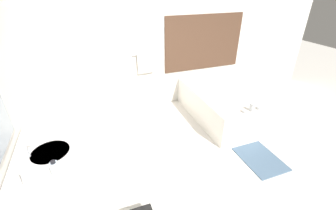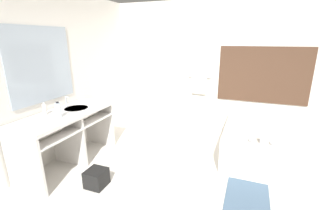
{
  "view_description": "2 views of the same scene",
  "coord_description": "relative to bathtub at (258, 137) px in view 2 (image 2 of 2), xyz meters",
  "views": [
    {
      "loc": [
        -1.36,
        -1.89,
        2.35
      ],
      "look_at": [
        -0.41,
        0.64,
        0.86
      ],
      "focal_mm": 24.0,
      "sensor_mm": 36.0,
      "label": 1
    },
    {
      "loc": [
        0.73,
        -2.58,
        1.94
      ],
      "look_at": [
        -0.52,
        0.77,
        0.88
      ],
      "focal_mm": 24.0,
      "sensor_mm": 36.0,
      "label": 2
    }
  ],
  "objects": [
    {
      "name": "soap_dispenser",
      "position": [
        -3.0,
        -1.59,
        0.65
      ],
      "size": [
        0.05,
        0.05,
        0.19
      ],
      "color": "white",
      "rests_on": "vanity_counter"
    },
    {
      "name": "water_bottle_1",
      "position": [
        -2.7,
        -1.62,
        0.68
      ],
      "size": [
        0.07,
        0.07,
        0.23
      ],
      "color": "silver",
      "rests_on": "vanity_counter"
    },
    {
      "name": "sink_faucet",
      "position": [
        -2.99,
        -1.17,
        0.65
      ],
      "size": [
        0.09,
        0.04,
        0.18
      ],
      "color": "silver",
      "rests_on": "vanity_counter"
    },
    {
      "name": "bath_mat",
      "position": [
        -0.12,
        -1.29,
        -0.29
      ],
      "size": [
        0.53,
        0.71,
        0.02
      ],
      "color": "slate",
      "rests_on": "ground_plane"
    },
    {
      "name": "bathtub",
      "position": [
        0.0,
        0.0,
        0.0
      ],
      "size": [
        1.1,
        1.77,
        0.67
      ],
      "color": "silver",
      "rests_on": "ground_plane"
    },
    {
      "name": "wall_back_with_blinds",
      "position": [
        -0.92,
        0.92,
        1.04
      ],
      "size": [
        7.4,
        0.13,
        2.7
      ],
      "color": "white",
      "rests_on": "ground_plane"
    },
    {
      "name": "ground_plane",
      "position": [
        -0.96,
        -1.31,
        -0.3
      ],
      "size": [
        16.0,
        16.0,
        0.0
      ],
      "primitive_type": "plane",
      "color": "silver",
      "rests_on": "ground"
    },
    {
      "name": "wall_left_with_mirror",
      "position": [
        -3.18,
        -1.31,
        1.05
      ],
      "size": [
        0.08,
        7.4,
        2.7
      ],
      "color": "white",
      "rests_on": "ground_plane"
    },
    {
      "name": "vanity_counter",
      "position": [
        -2.8,
        -1.38,
        0.34
      ],
      "size": [
        0.68,
        1.57,
        0.87
      ],
      "color": "white",
      "rests_on": "ground_plane"
    },
    {
      "name": "waste_bin",
      "position": [
        -2.06,
        -1.75,
        -0.18
      ],
      "size": [
        0.26,
        0.26,
        0.24
      ],
      "color": "black",
      "rests_on": "ground_plane"
    }
  ]
}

